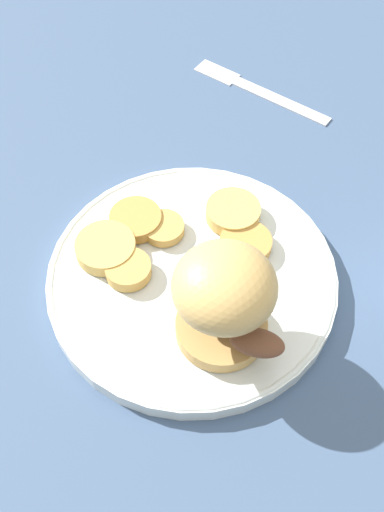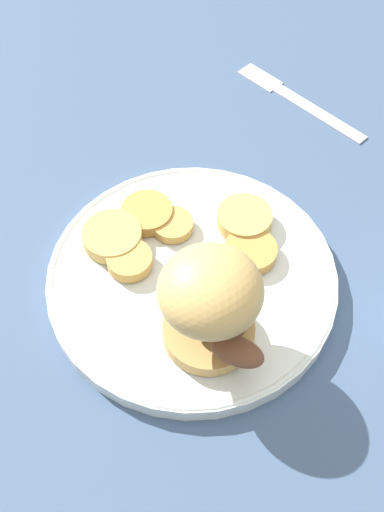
{
  "view_description": "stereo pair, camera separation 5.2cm",
  "coord_description": "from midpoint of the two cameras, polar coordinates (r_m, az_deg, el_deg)",
  "views": [
    {
      "loc": [
        0.15,
        0.26,
        0.46
      ],
      "look_at": [
        0.0,
        0.0,
        0.04
      ],
      "focal_mm": 42.0,
      "sensor_mm": 36.0,
      "label": 1
    },
    {
      "loc": [
        0.1,
        0.28,
        0.46
      ],
      "look_at": [
        0.0,
        0.0,
        0.04
      ],
      "focal_mm": 42.0,
      "sensor_mm": 36.0,
      "label": 2
    }
  ],
  "objects": [
    {
      "name": "ground_plane",
      "position": [
        0.55,
        2.67,
        -2.79
      ],
      "size": [
        4.0,
        4.0,
        0.0
      ],
      "primitive_type": "plane",
      "color": "#3D5170"
    },
    {
      "name": "potato_round_5",
      "position": [
        0.55,
        8.24,
        0.38
      ],
      "size": [
        0.05,
        0.05,
        0.01
      ],
      "primitive_type": "cylinder",
      "color": "#BC8942",
      "rests_on": "dinner_plate"
    },
    {
      "name": "potato_round_2",
      "position": [
        0.57,
        7.61,
        3.4
      ],
      "size": [
        0.05,
        0.05,
        0.01
      ],
      "primitive_type": "cylinder",
      "color": "tan",
      "rests_on": "dinner_plate"
    },
    {
      "name": "fork",
      "position": [
        0.74,
        12.15,
        14.18
      ],
      "size": [
        0.09,
        0.17,
        0.0
      ],
      "color": "silver",
      "rests_on": "ground_plane"
    },
    {
      "name": "sandwich",
      "position": [
        0.46,
        5.02,
        -4.79
      ],
      "size": [
        0.08,
        0.1,
        0.1
      ],
      "color": "tan",
      "rests_on": "dinner_plate"
    },
    {
      "name": "dinner_plate",
      "position": [
        0.54,
        2.71,
        -2.22
      ],
      "size": [
        0.26,
        0.26,
        0.02
      ],
      "color": "silver",
      "rests_on": "ground_plane"
    },
    {
      "name": "potato_round_1",
      "position": [
        0.55,
        -4.98,
        1.69
      ],
      "size": [
        0.06,
        0.06,
        0.01
      ],
      "primitive_type": "cylinder",
      "color": "tan",
      "rests_on": "dinner_plate"
    },
    {
      "name": "potato_round_0",
      "position": [
        0.54,
        -3.24,
        -0.62
      ],
      "size": [
        0.04,
        0.04,
        0.01
      ],
      "primitive_type": "cylinder",
      "color": "tan",
      "rests_on": "dinner_plate"
    },
    {
      "name": "potato_round_4",
      "position": [
        0.56,
        0.72,
        2.8
      ],
      "size": [
        0.04,
        0.04,
        0.01
      ],
      "primitive_type": "cylinder",
      "color": "tan",
      "rests_on": "dinner_plate"
    },
    {
      "name": "potato_round_3",
      "position": [
        0.57,
        -1.74,
        3.95
      ],
      "size": [
        0.05,
        0.05,
        0.01
      ],
      "primitive_type": "cylinder",
      "color": "#BC8942",
      "rests_on": "dinner_plate"
    }
  ]
}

